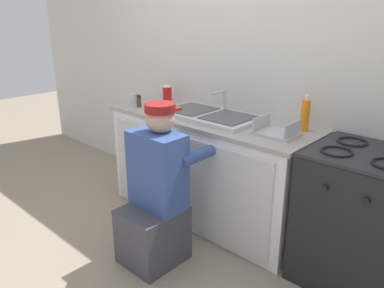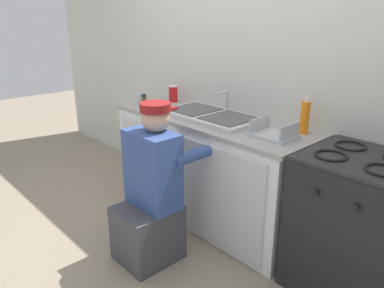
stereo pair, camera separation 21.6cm
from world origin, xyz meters
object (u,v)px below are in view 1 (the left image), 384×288
object	(u,v)px
soap_bottle_orange	(305,115)
dish_rack_tray	(276,131)
plumber_person	(156,199)
water_glass	(134,99)
stove_range	(358,219)
sink_double_basin	(209,115)
spice_bottle_pepper	(139,101)
soda_cup_red	(167,94)

from	to	relation	value
soap_bottle_orange	dish_rack_tray	world-z (taller)	soap_bottle_orange
plumber_person	water_glass	world-z (taller)	plumber_person
stove_range	water_glass	size ratio (longest dim) A/B	8.88
stove_range	sink_double_basin	bearing A→B (deg)	179.90
spice_bottle_pepper	soap_bottle_orange	distance (m)	1.42
plumber_person	spice_bottle_pepper	world-z (taller)	plumber_person
plumber_person	spice_bottle_pepper	distance (m)	1.07
soda_cup_red	stove_range	bearing A→B (deg)	-4.51
dish_rack_tray	sink_double_basin	bearing A→B (deg)	175.81
spice_bottle_pepper	dish_rack_tray	size ratio (longest dim) A/B	0.37
spice_bottle_pepper	dish_rack_tray	bearing A→B (deg)	4.92
water_glass	dish_rack_tray	world-z (taller)	dish_rack_tray
plumber_person	dish_rack_tray	distance (m)	0.93
plumber_person	water_glass	bearing A→B (deg)	147.73
stove_range	spice_bottle_pepper	size ratio (longest dim) A/B	8.46
stove_range	water_glass	distance (m)	2.05
spice_bottle_pepper	soda_cup_red	xyz separation A→B (m)	(0.04, 0.30, 0.02)
stove_range	soap_bottle_orange	xyz separation A→B (m)	(-0.50, 0.17, 0.54)
sink_double_basin	dish_rack_tray	size ratio (longest dim) A/B	2.86
plumber_person	soda_cup_red	bearing A→B (deg)	131.90
stove_range	spice_bottle_pepper	xyz separation A→B (m)	(-1.88, -0.15, 0.48)
stove_range	plumber_person	size ratio (longest dim) A/B	0.80
soda_cup_red	dish_rack_tray	xyz separation A→B (m)	(1.25, -0.19, -0.05)
soda_cup_red	water_glass	world-z (taller)	soda_cup_red
stove_range	soda_cup_red	xyz separation A→B (m)	(-1.84, 0.15, 0.50)
plumber_person	soda_cup_red	xyz separation A→B (m)	(-0.76, 0.84, 0.48)
soap_bottle_orange	sink_double_basin	bearing A→B (deg)	-166.59
spice_bottle_pepper	soap_bottle_orange	world-z (taller)	soap_bottle_orange
sink_double_basin	soap_bottle_orange	size ratio (longest dim) A/B	3.20
sink_double_basin	soda_cup_red	xyz separation A→B (m)	(-0.63, 0.14, 0.06)
stove_range	plumber_person	xyz separation A→B (m)	(-1.09, -0.70, 0.02)
stove_range	soda_cup_red	distance (m)	1.91
soda_cup_red	soap_bottle_orange	world-z (taller)	soap_bottle_orange
sink_double_basin	water_glass	bearing A→B (deg)	-170.54
plumber_person	soda_cup_red	world-z (taller)	plumber_person
stove_range	dish_rack_tray	bearing A→B (deg)	-175.78
soap_bottle_orange	water_glass	bearing A→B (deg)	-168.63
sink_double_basin	spice_bottle_pepper	distance (m)	0.69
stove_range	spice_bottle_pepper	bearing A→B (deg)	-175.30
soda_cup_red	dish_rack_tray	world-z (taller)	soda_cup_red
stove_range	spice_bottle_pepper	distance (m)	1.95
sink_double_basin	soap_bottle_orange	xyz separation A→B (m)	(0.72, 0.17, 0.09)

